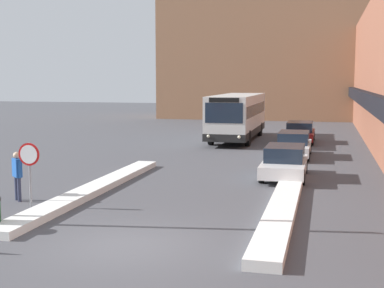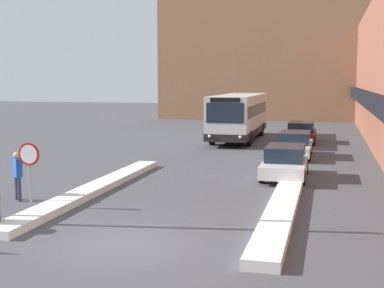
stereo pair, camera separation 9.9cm
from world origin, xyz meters
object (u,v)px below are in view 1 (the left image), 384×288
Objects in this scene: city_bus at (237,116)px; stop_sign at (29,161)px; parked_car_front at (285,162)px; parked_car_middle at (294,144)px; parked_car_back at (300,132)px; pedestrian at (17,172)px.

city_bus is 21.71m from stop_sign.
parked_car_middle is (-0.00, 6.54, -0.00)m from parked_car_front.
parked_car_front is 13.56m from parked_car_back.
parked_car_back is 2.73× the size of pedestrian.
parked_car_middle is 16.12m from stop_sign.
pedestrian is at bearing 141.17° from stop_sign.
parked_car_front is at bearing -72.67° from city_bus.
parked_car_front is 0.92× the size of parked_car_middle.
city_bus is 2.39× the size of parked_car_front.
parked_car_middle is at bearing -59.48° from city_bus.
city_bus reaches higher than parked_car_back.
parked_car_back is (4.34, -0.35, -1.02)m from city_bus.
parked_car_back is at bearing 90.00° from parked_car_front.
parked_car_middle is 7.02m from parked_car_back.
pedestrian is (-0.95, 0.77, -0.52)m from stop_sign.
pedestrian reaches higher than parked_car_back.
pedestrian is (-8.77, -13.30, 0.34)m from parked_car_middle.
parked_car_front is at bearing -90.00° from parked_car_back.
parked_car_front is 2.51× the size of pedestrian.
city_bus is at bearing 117.37° from pedestrian.
city_bus reaches higher than parked_car_front.
parked_car_front is at bearing 77.07° from pedestrian.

